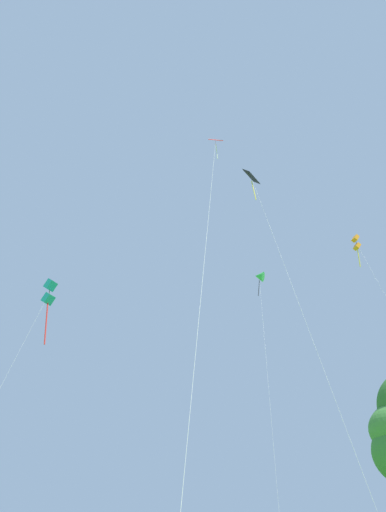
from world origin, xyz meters
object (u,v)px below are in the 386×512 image
at_px(kite_green_small, 259,277).
at_px(kite_teal_box, 49,294).
at_px(kite_red_high, 214,160).
at_px(kite_black_large, 256,190).
at_px(kite_orange_box, 357,244).

distance_m(kite_green_small, kite_teal_box, 24.02).
xyz_separation_m(kite_red_high, kite_black_large, (4.25, 6.83, 3.79)).
height_order(kite_red_high, kite_teal_box, kite_red_high).
bearing_deg(kite_teal_box, kite_black_large, -36.59).
bearing_deg(kite_black_large, kite_green_small, 73.57).
xyz_separation_m(kite_green_small, kite_black_large, (-6.00, -20.34, -4.02)).
height_order(kite_green_small, kite_black_large, kite_green_small).
distance_m(kite_orange_box, kite_green_small, 11.14).
relative_size(kite_green_small, kite_teal_box, 1.39).
bearing_deg(kite_red_high, kite_green_small, 69.34).
xyz_separation_m(kite_green_small, kite_red_high, (-10.25, -27.17, -7.81)).
bearing_deg(kite_teal_box, kite_green_small, 24.78).
height_order(kite_orange_box, kite_teal_box, kite_orange_box).
height_order(kite_green_small, kite_teal_box, kite_green_small).
distance_m(kite_red_high, kite_teal_box, 20.47).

